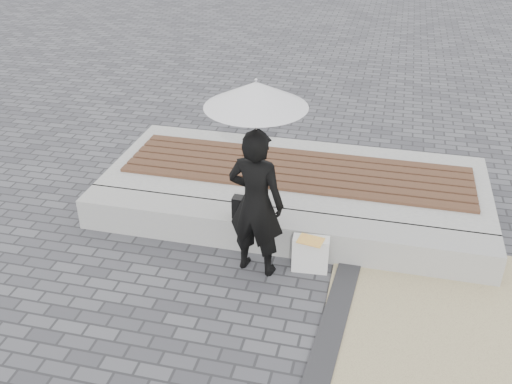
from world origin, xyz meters
TOP-DOWN VIEW (x-y plane):
  - ground at (0.00, 0.00)m, footprint 80.00×80.00m
  - seating_ledge at (0.00, 1.60)m, footprint 5.00×0.45m
  - timber_platform at (0.00, 2.80)m, footprint 5.00×2.00m
  - timber_decking at (0.00, 2.80)m, footprint 4.60×1.20m
  - woman at (-0.15, 1.10)m, footprint 0.69×0.51m
  - parasol at (-0.15, 1.10)m, footprint 1.03×1.03m
  - handbag at (-0.34, 1.51)m, footprint 0.37×0.14m
  - canvas_tote at (0.44, 1.23)m, footprint 0.41×0.20m
  - magazine at (0.44, 1.18)m, footprint 0.30×0.24m

SIDE VIEW (x-z plane):
  - ground at x=0.00m, z-range 0.00..0.00m
  - seating_ledge at x=0.00m, z-range 0.00..0.40m
  - timber_platform at x=0.00m, z-range 0.00..0.40m
  - canvas_tote at x=0.44m, z-range 0.00..0.42m
  - timber_decking at x=0.00m, z-range 0.40..0.44m
  - magazine at x=0.44m, z-range 0.42..0.43m
  - handbag at x=-0.34m, z-range 0.40..0.66m
  - woman at x=-0.15m, z-range 0.00..1.72m
  - parasol at x=-0.15m, z-range 1.42..2.74m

